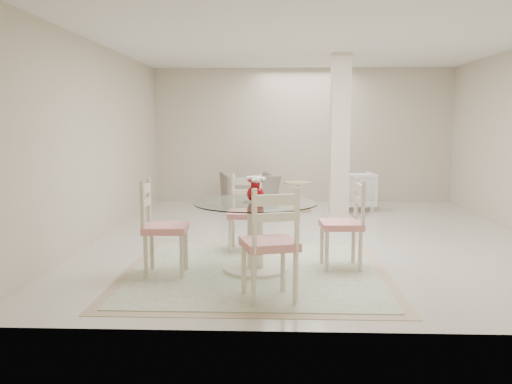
{
  "coord_description": "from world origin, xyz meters",
  "views": [
    {
      "loc": [
        -0.52,
        -7.53,
        1.61
      ],
      "look_at": [
        -0.75,
        -1.61,
        0.85
      ],
      "focal_mm": 38.0,
      "sensor_mm": 36.0,
      "label": 1
    }
  ],
  "objects_px": {
    "dining_chair_east": "(348,217)",
    "dining_chair_south": "(271,236)",
    "dining_table": "(255,237)",
    "recliner_taupe": "(250,191)",
    "column": "(340,139)",
    "red_vase": "(256,189)",
    "dining_chair_north": "(246,207)",
    "dining_chair_west": "(159,220)",
    "armchair_white": "(352,190)",
    "side_table": "(298,198)"
  },
  "relations": [
    {
      "from": "dining_chair_west",
      "to": "armchair_white",
      "type": "height_order",
      "value": "dining_chair_west"
    },
    {
      "from": "dining_chair_north",
      "to": "side_table",
      "type": "distance_m",
      "value": 3.22
    },
    {
      "from": "dining_table",
      "to": "armchair_white",
      "type": "xyz_separation_m",
      "value": [
        1.65,
        4.39,
        -0.04
      ]
    },
    {
      "from": "column",
      "to": "red_vase",
      "type": "bearing_deg",
      "value": -111.76
    },
    {
      "from": "dining_chair_west",
      "to": "dining_chair_east",
      "type": "bearing_deg",
      "value": -83.82
    },
    {
      "from": "recliner_taupe",
      "to": "dining_chair_south",
      "type": "bearing_deg",
      "value": 79.44
    },
    {
      "from": "column",
      "to": "dining_chair_east",
      "type": "distance_m",
      "value": 3.06
    },
    {
      "from": "column",
      "to": "dining_chair_south",
      "type": "height_order",
      "value": "column"
    },
    {
      "from": "column",
      "to": "side_table",
      "type": "distance_m",
      "value": 1.62
    },
    {
      "from": "armchair_white",
      "to": "side_table",
      "type": "distance_m",
      "value": 1.07
    },
    {
      "from": "column",
      "to": "red_vase",
      "type": "relative_size",
      "value": 9.58
    },
    {
      "from": "dining_chair_east",
      "to": "recliner_taupe",
      "type": "height_order",
      "value": "dining_chair_east"
    },
    {
      "from": "dining_chair_south",
      "to": "side_table",
      "type": "xyz_separation_m",
      "value": [
        0.44,
        5.13,
        -0.37
      ]
    },
    {
      "from": "red_vase",
      "to": "column",
      "type": "bearing_deg",
      "value": 68.24
    },
    {
      "from": "dining_chair_south",
      "to": "armchair_white",
      "type": "xyz_separation_m",
      "value": [
        1.47,
        5.4,
        -0.26
      ]
    },
    {
      "from": "red_vase",
      "to": "recliner_taupe",
      "type": "xyz_separation_m",
      "value": [
        -0.29,
        4.48,
        -0.58
      ]
    },
    {
      "from": "dining_chair_north",
      "to": "armchair_white",
      "type": "relative_size",
      "value": 1.37
    },
    {
      "from": "dining_table",
      "to": "recliner_taupe",
      "type": "xyz_separation_m",
      "value": [
        -0.28,
        4.47,
        -0.06
      ]
    },
    {
      "from": "column",
      "to": "dining_chair_south",
      "type": "relative_size",
      "value": 2.32
    },
    {
      "from": "column",
      "to": "dining_chair_north",
      "type": "height_order",
      "value": "column"
    },
    {
      "from": "red_vase",
      "to": "dining_table",
      "type": "bearing_deg",
      "value": 146.31
    },
    {
      "from": "dining_chair_east",
      "to": "dining_chair_west",
      "type": "bearing_deg",
      "value": -84.43
    },
    {
      "from": "column",
      "to": "dining_chair_north",
      "type": "bearing_deg",
      "value": -123.7
    },
    {
      "from": "dining_table",
      "to": "red_vase",
      "type": "height_order",
      "value": "red_vase"
    },
    {
      "from": "dining_table",
      "to": "dining_chair_west",
      "type": "xyz_separation_m",
      "value": [
        -1.01,
        -0.17,
        0.2
      ]
    },
    {
      "from": "dining_chair_east",
      "to": "dining_chair_south",
      "type": "relative_size",
      "value": 0.94
    },
    {
      "from": "dining_chair_west",
      "to": "dining_chair_south",
      "type": "height_order",
      "value": "dining_chair_south"
    },
    {
      "from": "column",
      "to": "red_vase",
      "type": "height_order",
      "value": "column"
    },
    {
      "from": "dining_chair_north",
      "to": "column",
      "type": "bearing_deg",
      "value": 58.1
    },
    {
      "from": "dining_chair_north",
      "to": "side_table",
      "type": "xyz_separation_m",
      "value": [
        0.78,
        3.11,
        -0.31
      ]
    },
    {
      "from": "dining_table",
      "to": "recliner_taupe",
      "type": "bearing_deg",
      "value": 93.63
    },
    {
      "from": "recliner_taupe",
      "to": "dining_chair_west",
      "type": "bearing_deg",
      "value": 65.68
    },
    {
      "from": "dining_chair_south",
      "to": "recliner_taupe",
      "type": "distance_m",
      "value": 5.51
    },
    {
      "from": "dining_chair_east",
      "to": "dining_chair_west",
      "type": "height_order",
      "value": "dining_chair_west"
    },
    {
      "from": "dining_table",
      "to": "red_vase",
      "type": "relative_size",
      "value": 4.71
    },
    {
      "from": "column",
      "to": "red_vase",
      "type": "xyz_separation_m",
      "value": [
        -1.24,
        -3.12,
        -0.44
      ]
    },
    {
      "from": "side_table",
      "to": "armchair_white",
      "type": "bearing_deg",
      "value": 14.94
    },
    {
      "from": "column",
      "to": "recliner_taupe",
      "type": "xyz_separation_m",
      "value": [
        -1.53,
        1.36,
        -1.02
      ]
    },
    {
      "from": "dining_chair_north",
      "to": "dining_chair_west",
      "type": "bearing_deg",
      "value": -124.16
    },
    {
      "from": "dining_table",
      "to": "red_vase",
      "type": "xyz_separation_m",
      "value": [
        0.0,
        -0.0,
        0.52
      ]
    },
    {
      "from": "red_vase",
      "to": "dining_chair_west",
      "type": "relative_size",
      "value": 0.25
    },
    {
      "from": "armchair_white",
      "to": "dining_table",
      "type": "bearing_deg",
      "value": 64.37
    },
    {
      "from": "armchair_white",
      "to": "column",
      "type": "bearing_deg",
      "value": 67.46
    },
    {
      "from": "dining_chair_east",
      "to": "side_table",
      "type": "xyz_separation_m",
      "value": [
        -0.39,
        3.95,
        -0.33
      ]
    },
    {
      "from": "side_table",
      "to": "dining_table",
      "type": "bearing_deg",
      "value": -98.55
    },
    {
      "from": "dining_chair_west",
      "to": "recliner_taupe",
      "type": "bearing_deg",
      "value": -12.07
    },
    {
      "from": "armchair_white",
      "to": "side_table",
      "type": "height_order",
      "value": "armchair_white"
    },
    {
      "from": "dining_table",
      "to": "recliner_taupe",
      "type": "distance_m",
      "value": 4.48
    },
    {
      "from": "side_table",
      "to": "recliner_taupe",
      "type": "bearing_deg",
      "value": 158.42
    },
    {
      "from": "red_vase",
      "to": "dining_chair_west",
      "type": "bearing_deg",
      "value": -170.82
    }
  ]
}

